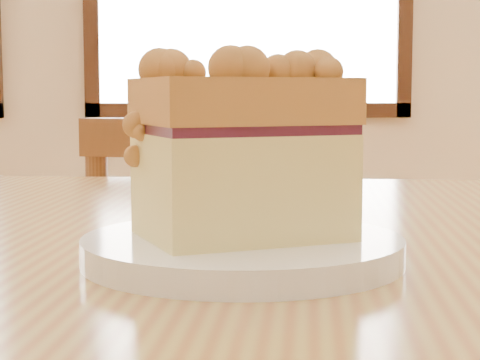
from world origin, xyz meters
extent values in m
cube|color=#341D0E|center=(0.30, 3.97, 0.76)|extent=(1.76, 0.06, 0.08)
cube|color=#A98941|center=(-0.06, 0.10, 0.73)|extent=(1.29, 0.95, 0.04)
cylinder|color=brown|center=(0.17, 0.57, 0.60)|extent=(0.03, 0.03, 0.41)
cylinder|color=brown|center=(-0.11, 0.66, 0.60)|extent=(0.03, 0.03, 0.41)
cube|color=brown|center=(0.03, 0.61, 0.79)|extent=(0.33, 0.13, 0.05)
cylinder|color=brown|center=(0.11, 0.59, 0.60)|extent=(0.02, 0.02, 0.36)
cylinder|color=brown|center=(0.03, 0.61, 0.60)|extent=(0.02, 0.02, 0.36)
cylinder|color=brown|center=(-0.05, 0.64, 0.60)|extent=(0.02, 0.02, 0.36)
cylinder|color=white|center=(0.06, -0.02, 0.76)|extent=(0.19, 0.19, 0.02)
cylinder|color=white|center=(0.06, -0.02, 0.75)|extent=(0.13, 0.13, 0.01)
cube|color=#C9BE71|center=(0.06, -0.02, 0.80)|extent=(0.14, 0.12, 0.06)
cube|color=#441325|center=(0.06, -0.02, 0.83)|extent=(0.14, 0.12, 0.01)
cube|color=#A56733|center=(0.06, -0.02, 0.85)|extent=(0.14, 0.12, 0.03)
sphere|color=#A56733|center=(0.11, -0.02, 0.87)|extent=(0.02, 0.02, 0.02)
sphere|color=#A56733|center=(0.05, 0.00, 0.87)|extent=(0.02, 0.02, 0.02)
sphere|color=#A56733|center=(0.02, 0.00, 0.87)|extent=(0.03, 0.03, 0.03)
sphere|color=#A56733|center=(0.08, 0.01, 0.86)|extent=(0.02, 0.02, 0.02)
sphere|color=#A56733|center=(0.04, -0.04, 0.86)|extent=(0.02, 0.02, 0.02)
sphere|color=#A56733|center=(0.04, -0.05, 0.87)|extent=(0.02, 0.02, 0.02)
sphere|color=#A56733|center=(0.03, -0.05, 0.86)|extent=(0.01, 0.01, 0.01)
sphere|color=#A56733|center=(0.08, -0.01, 0.86)|extent=(0.02, 0.02, 0.02)
sphere|color=#A56733|center=(0.07, -0.04, 0.87)|extent=(0.02, 0.02, 0.02)
sphere|color=#A56733|center=(0.08, -0.03, 0.86)|extent=(0.02, 0.02, 0.02)
sphere|color=#A56733|center=(0.02, -0.06, 0.86)|extent=(0.02, 0.02, 0.02)
sphere|color=#A56733|center=(0.08, 0.00, 0.87)|extent=(0.02, 0.02, 0.02)
sphere|color=#A56733|center=(0.07, -0.01, 0.87)|extent=(0.02, 0.02, 0.02)
sphere|color=#A56733|center=(0.08, 0.02, 0.86)|extent=(0.01, 0.01, 0.01)
sphere|color=#A56733|center=(0.07, -0.05, 0.86)|extent=(0.02, 0.02, 0.02)
sphere|color=#A56733|center=(0.02, 0.00, 0.86)|extent=(0.02, 0.02, 0.02)
sphere|color=#A56733|center=(0.00, -0.05, 0.82)|extent=(0.02, 0.02, 0.02)
sphere|color=#A56733|center=(0.01, -0.06, 0.81)|extent=(0.01, 0.01, 0.01)
sphere|color=#A56733|center=(0.01, -0.06, 0.81)|extent=(0.02, 0.02, 0.02)
camera|label=1|loc=(0.03, -0.52, 0.85)|focal=62.00mm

